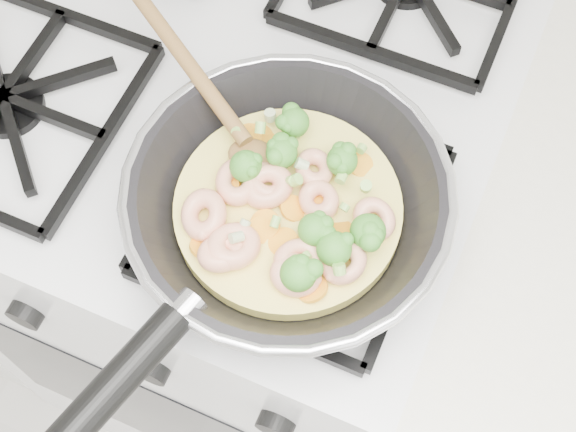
% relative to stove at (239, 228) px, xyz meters
% --- Properties ---
extents(stove, '(0.60, 0.60, 0.92)m').
position_rel_stove_xyz_m(stove, '(0.00, 0.00, 0.00)').
color(stove, white).
rests_on(stove, ground).
extents(skillet, '(0.39, 0.46, 0.08)m').
position_rel_stove_xyz_m(skillet, '(0.15, -0.17, 0.50)').
color(skillet, black).
rests_on(skillet, stove).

